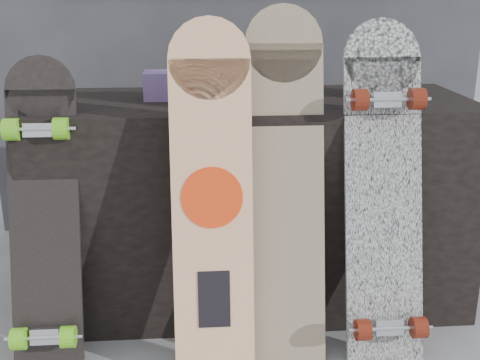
{
  "coord_description": "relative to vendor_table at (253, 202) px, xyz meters",
  "views": [
    {
      "loc": [
        -0.21,
        -1.67,
        1.2
      ],
      "look_at": [
        -0.07,
        0.2,
        0.59
      ],
      "focal_mm": 45.0,
      "sensor_mm": 36.0,
      "label": 1
    }
  ],
  "objects": [
    {
      "name": "booth",
      "position": [
        0.0,
        0.85,
        0.7
      ],
      "size": [
        2.4,
        0.22,
        2.2
      ],
      "color": "#333338",
      "rests_on": "ground"
    },
    {
      "name": "skateboard_dark",
      "position": [
        -0.71,
        -0.33,
        0.11
      ],
      "size": [
        0.22,
        0.35,
        0.99
      ],
      "rotation": [
        -0.27,
        0.0,
        0.0
      ],
      "color": "black",
      "rests_on": "ground"
    },
    {
      "name": "merch_box_flat",
      "position": [
        -0.08,
        0.19,
        0.43
      ],
      "size": [
        0.22,
        0.1,
        0.06
      ],
      "primitive_type": "cube",
      "color": "#D1B78C",
      "rests_on": "vendor_table"
    },
    {
      "name": "longboard_celtic",
      "position": [
        0.07,
        -0.33,
        0.21
      ],
      "size": [
        0.25,
        0.3,
        1.15
      ],
      "rotation": [
        -0.24,
        0.0,
        0.0
      ],
      "color": "beige",
      "rests_on": "ground"
    },
    {
      "name": "vendor_table",
      "position": [
        0.0,
        0.0,
        0.0
      ],
      "size": [
        1.6,
        0.6,
        0.8
      ],
      "primitive_type": "cube",
      "color": "black",
      "rests_on": "ground"
    },
    {
      "name": "merch_box_purple",
      "position": [
        -0.31,
        0.03,
        0.45
      ],
      "size": [
        0.18,
        0.12,
        0.1
      ],
      "primitive_type": "cube",
      "color": "#5E3772",
      "rests_on": "vendor_table"
    },
    {
      "name": "longboard_geisha",
      "position": [
        -0.17,
        -0.42,
        0.19
      ],
      "size": [
        0.25,
        0.24,
        1.11
      ],
      "rotation": [
        -0.2,
        0.0,
        0.0
      ],
      "color": "beige",
      "rests_on": "ground"
    },
    {
      "name": "merch_box_small",
      "position": [
        0.45,
        0.05,
        0.46
      ],
      "size": [
        0.14,
        0.14,
        0.12
      ],
      "primitive_type": "cube",
      "color": "#5E3772",
      "rests_on": "vendor_table"
    },
    {
      "name": "longboard_cascadia",
      "position": [
        0.39,
        -0.37,
        0.17
      ],
      "size": [
        0.25,
        0.37,
        1.1
      ],
      "rotation": [
        -0.27,
        0.0,
        0.0
      ],
      "color": "white",
      "rests_on": "ground"
    }
  ]
}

